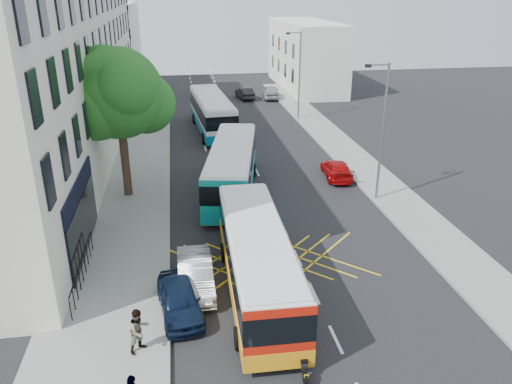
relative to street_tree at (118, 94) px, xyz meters
name	(u,v)px	position (x,y,z in m)	size (l,w,h in m)	color
ground	(336,340)	(8.51, -14.97, -6.29)	(120.00, 120.00, 0.00)	black
pavement_left	(129,195)	(0.01, 0.03, -6.22)	(5.00, 70.00, 0.15)	gray
pavement_right	(376,180)	(16.01, 0.03, -6.22)	(3.00, 70.00, 0.15)	gray
terrace_main	(52,64)	(-5.49, 9.52, 0.46)	(8.30, 45.00, 13.50)	#EAE6C4
terrace_far	(105,44)	(-5.49, 40.03, -1.29)	(8.00, 20.00, 10.00)	silver
building_right	(306,55)	(19.51, 33.03, -2.29)	(6.00, 18.00, 8.00)	silver
street_tree	(118,94)	(0.00, 0.00, 0.00)	(6.30, 5.70, 8.80)	#382619
lamp_near	(381,126)	(14.71, -2.97, -1.68)	(1.45, 0.15, 8.00)	slate
lamp_far	(299,71)	(14.71, 17.03, -1.68)	(1.45, 0.15, 8.00)	slate
railings	(82,270)	(-1.19, -9.67, -5.57)	(0.08, 5.60, 1.14)	black
bus_near	(257,260)	(6.15, -11.44, -4.76)	(2.73, 10.38, 2.91)	silver
bus_mid	(232,169)	(6.38, -0.41, -4.68)	(4.54, 11.14, 3.05)	silver
bus_far	(212,113)	(6.28, 14.12, -4.63)	(3.40, 11.40, 3.16)	silver
motorbike	(303,351)	(6.89, -16.32, -5.49)	(0.61, 1.93, 1.71)	black
parked_car_blue	(180,299)	(2.91, -12.44, -5.64)	(1.54, 3.82, 1.30)	#0C1932
parked_car_silver	(195,274)	(3.61, -10.74, -5.61)	(1.44, 4.14, 1.36)	#9A9DA2
red_hatchback	(337,169)	(13.63, 1.17, -5.71)	(1.64, 4.03, 1.17)	#AA0709
distant_car_grey	(208,92)	(6.93, 28.91, -5.69)	(1.99, 4.33, 1.20)	#3C3D44
distant_car_silver	(271,92)	(14.01, 27.01, -5.55)	(1.76, 4.38, 1.49)	#929399
distant_car_dark	(245,93)	(11.01, 27.25, -5.65)	(1.37, 3.92, 1.29)	black
pedestrian_near	(139,330)	(1.51, -14.58, -5.31)	(0.81, 0.63, 1.67)	gray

